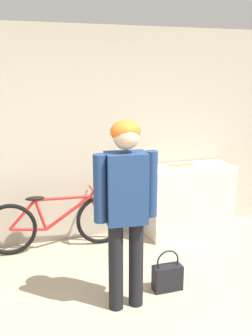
{
  "coord_description": "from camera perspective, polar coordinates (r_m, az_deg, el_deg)",
  "views": [
    {
      "loc": [
        -0.94,
        -2.15,
        2.07
      ],
      "look_at": [
        0.05,
        0.85,
        1.29
      ],
      "focal_mm": 42.0,
      "sensor_mm": 36.0,
      "label": 1
    }
  ],
  "objects": [
    {
      "name": "handbag",
      "position": [
        3.96,
        6.04,
        -15.38
      ],
      "size": [
        0.28,
        0.13,
        0.41
      ],
      "color": "black",
      "rests_on": "ground_plane"
    },
    {
      "name": "wall_back",
      "position": [
        4.82,
        -6.76,
        4.56
      ],
      "size": [
        8.0,
        0.07,
        2.6
      ],
      "color": "#B7AD99",
      "rests_on": "ground_plane"
    },
    {
      "name": "bicycle",
      "position": [
        4.75,
        -10.02,
        -7.8
      ],
      "size": [
        1.7,
        0.46,
        0.69
      ],
      "rotation": [
        0.0,
        0.0,
        -0.02
      ],
      "color": "black",
      "rests_on": "ground_plane"
    },
    {
      "name": "side_shelf",
      "position": [
        5.18,
        9.0,
        -4.55
      ],
      "size": [
        1.1,
        0.51,
        0.9
      ],
      "color": "beige",
      "rests_on": "ground_plane"
    },
    {
      "name": "person",
      "position": [
        3.33,
        -0.01,
        -4.29
      ],
      "size": [
        0.56,
        0.27,
        1.69
      ],
      "rotation": [
        0.0,
        0.0,
        -0.1
      ],
      "color": "black",
      "rests_on": "ground_plane"
    },
    {
      "name": "banana",
      "position": [
        5.03,
        7.91,
        0.46
      ],
      "size": [
        0.37,
        0.09,
        0.03
      ],
      "color": "#EAD64C",
      "rests_on": "side_shelf"
    }
  ]
}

